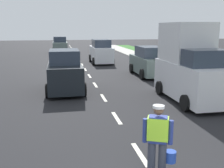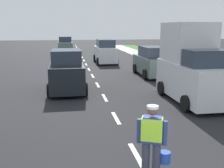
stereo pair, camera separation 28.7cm
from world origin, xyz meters
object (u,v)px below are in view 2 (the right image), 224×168
delivery_truck (192,66)px  car_oncoming_lead (67,72)px  car_parked_far (153,62)px  car_outgoing_far (105,52)px  car_oncoming_third (65,45)px  road_worker (153,138)px  lane_direction_sign (205,49)px

delivery_truck → car_oncoming_lead: bearing=153.1°
delivery_truck → car_parked_far: 6.55m
delivery_truck → car_outgoing_far: 13.95m
car_oncoming_lead → car_oncoming_third: (-0.07, 21.66, -0.02)m
delivery_truck → car_oncoming_third: size_ratio=1.14×
road_worker → lane_direction_sign: size_ratio=0.52×
car_outgoing_far → car_oncoming_third: size_ratio=1.08×
delivery_truck → car_outgoing_far: (-1.99, 13.80, -0.58)m
car_outgoing_far → car_oncoming_lead: size_ratio=1.13×
car_oncoming_lead → car_parked_far: size_ratio=0.91×
car_outgoing_far → car_parked_far: bearing=-72.6°
car_outgoing_far → car_oncoming_lead: (-3.63, -10.95, -0.02)m
car_oncoming_third → car_parked_far: (5.99, -18.00, -0.05)m
road_worker → car_parked_far: car_parked_far is taller
car_parked_far → delivery_truck: bearing=-92.6°
delivery_truck → car_oncoming_lead: (-5.62, 2.85, -0.60)m
road_worker → delivery_truck: 7.13m
road_worker → car_oncoming_lead: car_oncoming_lead is taller
road_worker → car_outgoing_far: car_outgoing_far is taller
car_oncoming_lead → car_parked_far: car_oncoming_lead is taller
road_worker → lane_direction_sign: (4.22, 5.72, 1.48)m
delivery_truck → car_parked_far: bearing=87.4°
car_outgoing_far → car_parked_far: 7.64m
lane_direction_sign → car_oncoming_lead: size_ratio=0.82×
lane_direction_sign → delivery_truck: 0.95m
delivery_truck → car_oncoming_third: delivery_truck is taller
car_parked_far → car_outgoing_far: bearing=107.4°
lane_direction_sign → car_oncoming_third: bearing=103.9°
road_worker → car_oncoming_lead: 9.05m
car_outgoing_far → car_parked_far: car_outgoing_far is taller
road_worker → car_oncoming_third: bearing=93.6°
car_outgoing_far → car_oncoming_third: bearing=109.1°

